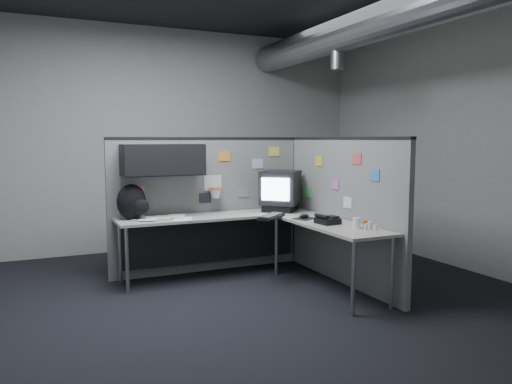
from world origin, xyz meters
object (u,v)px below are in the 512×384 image
monitor (280,190)px  keyboard (271,216)px  backpack (132,202)px  phone (327,220)px  desk (246,227)px

monitor → keyboard: size_ratio=1.36×
keyboard → backpack: size_ratio=1.14×
keyboard → phone: (0.37, -0.57, 0.02)m
desk → keyboard: (0.22, -0.20, 0.14)m
desk → backpack: size_ratio=5.92×
desk → keyboard: 0.32m
keyboard → backpack: 1.53m
monitor → phone: bearing=-91.9°
keyboard → phone: phone is taller
desk → monitor: bearing=25.3°
monitor → keyboard: (-0.36, -0.47, -0.24)m
phone → desk: bearing=131.8°
keyboard → backpack: (-1.42, 0.55, 0.17)m
backpack → monitor: bearing=-23.6°
monitor → phone: 1.06m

